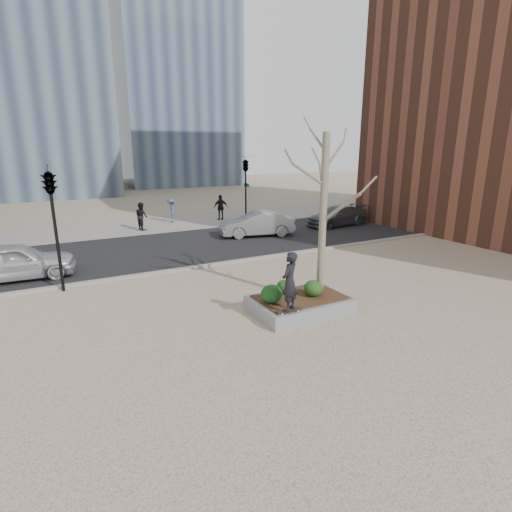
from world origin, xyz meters
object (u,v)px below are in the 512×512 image
skateboarder (290,282)px  police_car (15,261)px  planter (300,304)px  skateboard (289,311)px

skateboarder → police_car: (-7.05, 8.67, -0.63)m
planter → skateboard: (-0.94, -0.82, 0.26)m
police_car → skateboarder: bearing=-137.5°
skateboarder → planter: bearing=-172.2°
planter → police_car: (-8.00, 7.85, 0.53)m
planter → skateboard: skateboard is taller
planter → police_car: 11.22m
skateboard → police_car: 11.18m
planter → police_car: bearing=135.5°
police_car → skateboard: bearing=-137.5°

